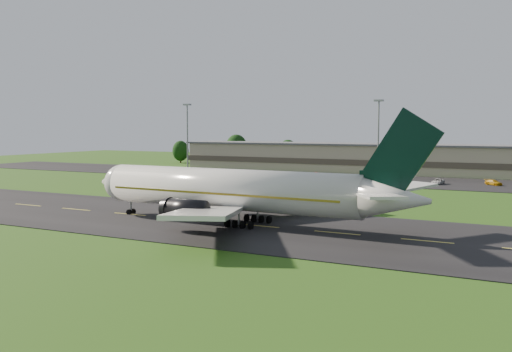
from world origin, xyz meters
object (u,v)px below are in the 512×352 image
at_px(light_mast_centre, 378,129).
at_px(service_vehicle_d, 494,182).
at_px(terminal, 398,159).
at_px(service_vehicle_c, 438,181).
at_px(airliner, 235,191).
at_px(service_vehicle_b, 318,175).
at_px(light_mast_west, 187,129).
at_px(service_vehicle_a, 278,174).

relative_size(light_mast_centre, service_vehicle_d, 4.74).
relative_size(terminal, service_vehicle_c, 32.35).
height_order(light_mast_centre, service_vehicle_d, light_mast_centre).
bearing_deg(airliner, terminal, 91.58).
bearing_deg(airliner, service_vehicle_b, 103.48).
height_order(light_mast_centre, service_vehicle_c, light_mast_centre).
bearing_deg(service_vehicle_d, light_mast_west, 126.20).
distance_m(terminal, service_vehicle_c, 32.24).
distance_m(airliner, service_vehicle_a, 76.20).
bearing_deg(light_mast_west, terminal, 14.76).
xyz_separation_m(terminal, service_vehicle_c, (15.99, -27.81, -3.27)).
distance_m(light_mast_centre, service_vehicle_b, 19.97).
bearing_deg(service_vehicle_d, airliner, -158.90).
bearing_deg(service_vehicle_b, service_vehicle_c, -109.96).
relative_size(light_mast_centre, service_vehicle_b, 4.89).
relative_size(service_vehicle_b, service_vehicle_d, 0.97).
xyz_separation_m(airliner, light_mast_centre, (-2.31, 80.02, 8.08)).
bearing_deg(terminal, airliner, -89.46).
bearing_deg(service_vehicle_c, light_mast_centre, 152.36).
height_order(service_vehicle_a, service_vehicle_d, service_vehicle_d).
bearing_deg(service_vehicle_d, light_mast_centre, 115.60).
bearing_deg(service_vehicle_a, light_mast_centre, 1.13).
distance_m(light_mast_west, service_vehicle_b, 48.88).
bearing_deg(light_mast_centre, airliner, -88.34).
bearing_deg(service_vehicle_c, service_vehicle_b, -179.26).
xyz_separation_m(airliner, terminal, (-0.91, 96.20, -0.67)).
distance_m(terminal, light_mast_west, 64.10).
bearing_deg(terminal, light_mast_centre, -94.95).
height_order(airliner, light_mast_centre, light_mast_centre).
distance_m(airliner, service_vehicle_d, 76.66).
relative_size(terminal, service_vehicle_a, 40.81).
relative_size(light_mast_centre, service_vehicle_a, 5.73).
xyz_separation_m(service_vehicle_a, service_vehicle_b, (11.31, 0.16, 0.08)).
xyz_separation_m(airliner, service_vehicle_c, (15.08, 68.39, -3.94)).
bearing_deg(service_vehicle_d, terminal, 89.97).
height_order(terminal, service_vehicle_b, terminal).
relative_size(light_mast_west, light_mast_centre, 1.00).
height_order(light_mast_west, light_mast_centre, same).
distance_m(service_vehicle_a, service_vehicle_c, 42.20).
distance_m(service_vehicle_a, service_vehicle_d, 53.73).
relative_size(airliner, service_vehicle_a, 14.43).
bearing_deg(light_mast_centre, service_vehicle_d, -15.90).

